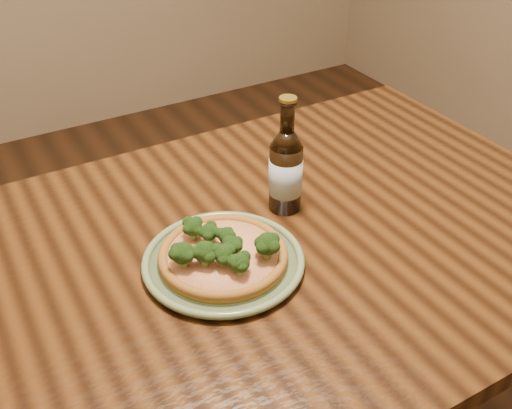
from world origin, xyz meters
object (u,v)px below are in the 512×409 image
plate (223,261)px  beer_bottle (286,169)px  table (209,299)px  pizza (223,254)px

plate → beer_bottle: (0.19, 0.10, 0.08)m
table → beer_bottle: 0.29m
table → plate: 0.11m
table → beer_bottle: size_ratio=6.58×
table → pizza: size_ratio=6.93×
pizza → beer_bottle: beer_bottle is taller
plate → beer_bottle: 0.23m
table → pizza: 0.13m
table → pizza: bearing=-55.7°
plate → pizza: bearing=-133.5°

